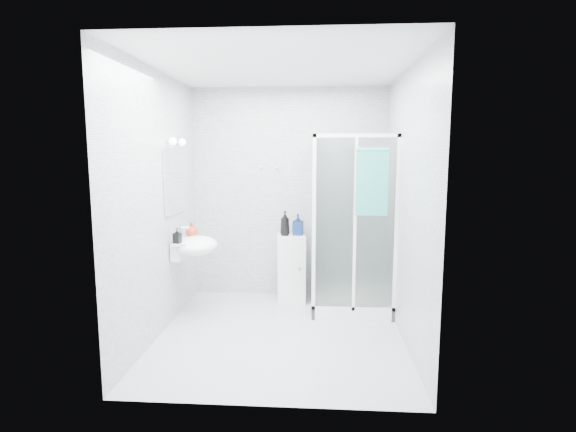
# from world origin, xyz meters

# --- Properties ---
(room) EXTENTS (2.40, 2.60, 2.60)m
(room) POSITION_xyz_m (0.00, 0.00, 1.30)
(room) COLOR silver
(room) RESTS_ON ground
(shower_enclosure) EXTENTS (0.90, 0.95, 2.00)m
(shower_enclosure) POSITION_xyz_m (0.67, 0.77, 0.45)
(shower_enclosure) COLOR white
(shower_enclosure) RESTS_ON ground
(wall_basin) EXTENTS (0.46, 0.56, 0.35)m
(wall_basin) POSITION_xyz_m (-0.99, 0.45, 0.80)
(wall_basin) COLOR white
(wall_basin) RESTS_ON ground
(mirror) EXTENTS (0.02, 0.60, 0.70)m
(mirror) POSITION_xyz_m (-1.19, 0.45, 1.50)
(mirror) COLOR white
(mirror) RESTS_ON room
(vanity_lights) EXTENTS (0.10, 0.40, 0.08)m
(vanity_lights) POSITION_xyz_m (-1.14, 0.45, 1.92)
(vanity_lights) COLOR silver
(vanity_lights) RESTS_ON room
(wall_hooks) EXTENTS (0.23, 0.06, 0.03)m
(wall_hooks) POSITION_xyz_m (-0.25, 1.26, 1.62)
(wall_hooks) COLOR silver
(wall_hooks) RESTS_ON room
(storage_cabinet) EXTENTS (0.36, 0.38, 0.81)m
(storage_cabinet) POSITION_xyz_m (0.04, 1.04, 0.41)
(storage_cabinet) COLOR white
(storage_cabinet) RESTS_ON ground
(hand_towel) EXTENTS (0.33, 0.05, 0.69)m
(hand_towel) POSITION_xyz_m (0.91, 0.36, 1.53)
(hand_towel) COLOR teal
(hand_towel) RESTS_ON shower_enclosure
(shampoo_bottle_a) EXTENTS (0.15, 0.15, 0.30)m
(shampoo_bottle_a) POSITION_xyz_m (-0.03, 1.04, 0.96)
(shampoo_bottle_a) COLOR black
(shampoo_bottle_a) RESTS_ON storage_cabinet
(shampoo_bottle_b) EXTENTS (0.13, 0.13, 0.26)m
(shampoo_bottle_b) POSITION_xyz_m (0.12, 1.09, 0.94)
(shampoo_bottle_b) COLOR #0D224F
(shampoo_bottle_b) RESTS_ON storage_cabinet
(soap_dispenser_orange) EXTENTS (0.14, 0.14, 0.17)m
(soap_dispenser_orange) POSITION_xyz_m (-1.05, 0.60, 0.95)
(soap_dispenser_orange) COLOR #B13314
(soap_dispenser_orange) RESTS_ON wall_basin
(soap_dispenser_black) EXTENTS (0.09, 0.09, 0.16)m
(soap_dispenser_black) POSITION_xyz_m (-1.11, 0.26, 0.94)
(soap_dispenser_black) COLOR black
(soap_dispenser_black) RESTS_ON wall_basin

